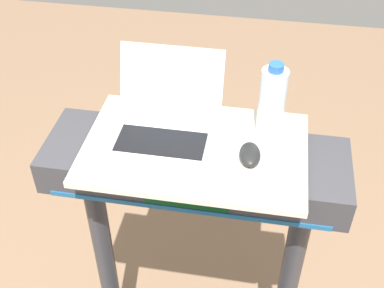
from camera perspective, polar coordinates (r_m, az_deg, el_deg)
desk_board at (r=1.46m, az=0.33°, el=-0.54°), size 0.64×0.42×0.02m
laptop at (r=1.47m, az=-3.04°, el=2.59°), size 0.31×0.29×0.22m
computer_mouse at (r=1.41m, az=6.57°, el=-1.16°), size 0.07×0.11×0.03m
water_bottle at (r=1.45m, az=9.02°, el=4.61°), size 0.08×0.08×0.24m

